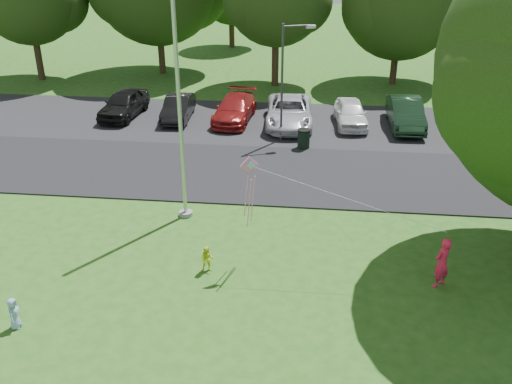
# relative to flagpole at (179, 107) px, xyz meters

# --- Properties ---
(ground) EXTENTS (120.00, 120.00, 0.00)m
(ground) POSITION_rel_flagpole_xyz_m (3.50, -5.00, -4.17)
(ground) COLOR #245616
(ground) RESTS_ON ground
(park_road) EXTENTS (60.00, 6.00, 0.06)m
(park_road) POSITION_rel_flagpole_xyz_m (3.50, 4.00, -4.14)
(park_road) COLOR black
(park_road) RESTS_ON ground
(parking_strip) EXTENTS (42.00, 7.00, 0.06)m
(parking_strip) POSITION_rel_flagpole_xyz_m (3.50, 10.50, -4.14)
(parking_strip) COLOR black
(parking_strip) RESTS_ON ground
(flagpole) EXTENTS (0.50, 0.50, 10.00)m
(flagpole) POSITION_rel_flagpole_xyz_m (0.00, 0.00, 0.00)
(flagpole) COLOR #B7BABF
(flagpole) RESTS_ON ground
(street_lamp) EXTENTS (1.52, 0.68, 5.62)m
(street_lamp) POSITION_rel_flagpole_xyz_m (3.19, 8.08, -0.79)
(street_lamp) COLOR #3F3F44
(street_lamp) RESTS_ON ground
(trash_can) EXTENTS (0.61, 0.61, 0.96)m
(trash_can) POSITION_rel_flagpole_xyz_m (4.11, 7.08, -3.68)
(trash_can) COLOR black
(trash_can) RESTS_ON ground
(parked_cars) EXTENTS (20.21, 5.20, 1.47)m
(parked_cars) POSITION_rel_flagpole_xyz_m (4.10, 10.46, -3.41)
(parked_cars) COLOR black
(parked_cars) RESTS_ON ground
(woman) EXTENTS (0.70, 0.68, 1.62)m
(woman) POSITION_rel_flagpole_xyz_m (8.51, -3.51, -3.36)
(woman) COLOR #F0204A
(woman) RESTS_ON ground
(child_yellow) EXTENTS (0.46, 0.37, 0.88)m
(child_yellow) POSITION_rel_flagpole_xyz_m (1.47, -3.51, -3.73)
(child_yellow) COLOR #D5E924
(child_yellow) RESTS_ON ground
(child_blue) EXTENTS (0.33, 0.47, 0.92)m
(child_blue) POSITION_rel_flagpole_xyz_m (-3.19, -6.70, -3.71)
(child_blue) COLOR #85A6CC
(child_blue) RESTS_ON ground
(kite) EXTENTS (6.06, 0.88, 2.49)m
(kite) POSITION_rel_flagpole_xyz_m (2.87, -2.90, -1.24)
(kite) COLOR pink
(kite) RESTS_ON ground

